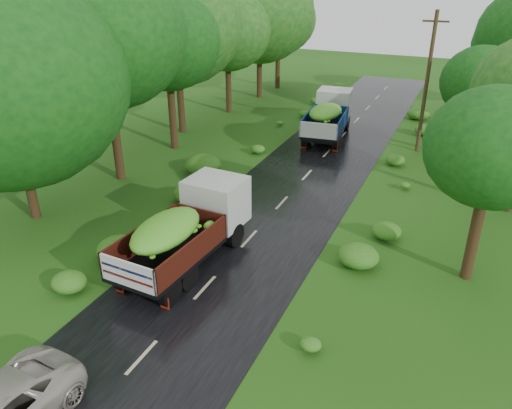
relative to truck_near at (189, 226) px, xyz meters
The scene contains 8 objects.
ground 5.89m from the truck_near, 75.26° to the right, with size 120.00×120.00×0.00m, color #1F490F.
road 2.20m from the truck_near, 18.33° to the right, with size 6.50×80.00×0.02m, color black.
road_lines 2.20m from the truck_near, 19.95° to the left, with size 0.12×69.60×0.00m.
truck_near is the anchor object (origin of this frame).
truck_far 17.90m from the truck_near, 88.40° to the left, with size 3.07×6.97×2.84m.
utility_pole 18.75m from the truck_near, 69.05° to the left, with size 1.50×0.24×8.55m.
trees_left 17.69m from the truck_near, 120.40° to the left, with size 5.47×34.13×9.64m.
shrubs 8.73m from the truck_near, 80.41° to the left, with size 11.90×44.00×0.70m.
Camera 1 is at (7.97, -9.34, 10.97)m, focal length 35.00 mm.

